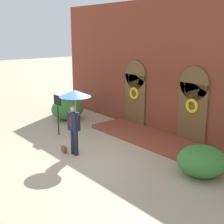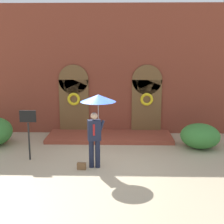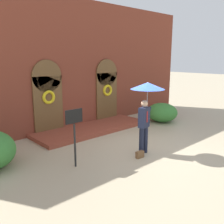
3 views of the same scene
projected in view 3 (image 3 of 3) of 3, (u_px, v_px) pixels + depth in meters
The scene contains 6 objects.
ground_plane at pixel (146, 149), 8.77m from camera, with size 80.00×80.00×0.00m, color tan.
building_facade at pixel (76, 68), 11.18m from camera, with size 14.00×2.30×5.60m.
person_with_umbrella at pixel (147, 96), 8.04m from camera, with size 1.10×1.10×2.36m.
handbag at pixel (140, 154), 7.95m from camera, with size 0.28×0.12×0.22m, color brown.
sign_post at pixel (74, 128), 7.10m from camera, with size 0.56×0.06×1.72m.
shrub_right at pixel (162, 112), 12.36m from camera, with size 1.49×1.52×0.93m, color #387A33.
Camera 3 is at (-6.48, -5.29, 3.16)m, focal length 40.00 mm.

